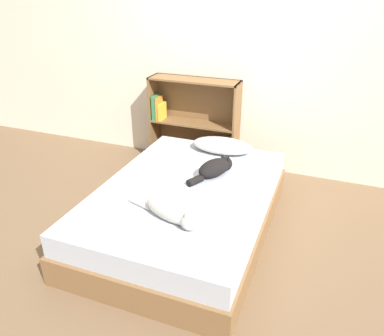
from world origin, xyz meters
name	(u,v)px	position (x,y,z in m)	size (l,w,h in m)	color
ground_plane	(186,228)	(0.00, 0.00, 0.00)	(8.00, 8.00, 0.00)	brown
wall_back	(237,50)	(0.00, 1.38, 1.25)	(8.00, 0.06, 2.50)	silver
bed	(186,208)	(0.00, 0.00, 0.20)	(1.31, 1.92, 0.40)	brown
pillow	(222,145)	(0.07, 0.77, 0.46)	(0.58, 0.32, 0.12)	beige
cat_light	(173,212)	(0.10, -0.47, 0.47)	(0.60, 0.26, 0.16)	beige
cat_dark	(215,168)	(0.16, 0.28, 0.47)	(0.31, 0.46, 0.15)	black
bookshelf	(193,121)	(-0.42, 1.26, 0.49)	(0.97, 0.26, 0.96)	brown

